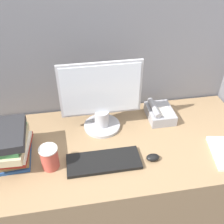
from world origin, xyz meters
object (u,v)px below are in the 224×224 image
mouse (153,157)px  book_stack (7,144)px  desk_telephone (159,113)px  monitor (101,101)px  keyboard (104,162)px  coffee_cup (50,158)px

mouse → book_stack: book_stack is taller
desk_telephone → book_stack: bearing=-167.0°
monitor → book_stack: 0.56m
keyboard → mouse: size_ratio=5.41×
monitor → mouse: bearing=-54.1°
mouse → coffee_cup: (-0.54, 0.04, 0.05)m
book_stack → desk_telephone: (0.90, 0.21, -0.07)m
mouse → desk_telephone: (0.15, 0.35, 0.02)m
keyboard → coffee_cup: bearing=175.2°
keyboard → coffee_cup: size_ratio=3.02×
coffee_cup → book_stack: book_stack is taller
monitor → mouse: monitor is taller
monitor → keyboard: bearing=-96.2°
monitor → mouse: (0.23, -0.32, -0.18)m
keyboard → desk_telephone: desk_telephone is taller
monitor → book_stack: monitor is taller
mouse → desk_telephone: size_ratio=0.35×
mouse → coffee_cup: 0.54m
monitor → coffee_cup: bearing=-138.2°
monitor → desk_telephone: bearing=4.4°
mouse → keyboard: bearing=175.4°
mouse → monitor: bearing=125.9°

